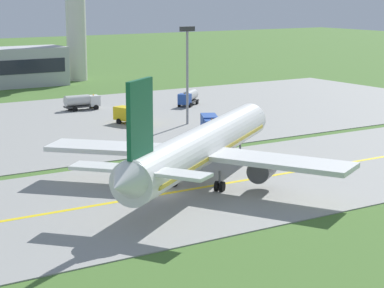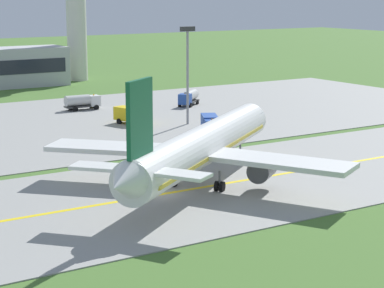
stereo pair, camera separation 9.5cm
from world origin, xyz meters
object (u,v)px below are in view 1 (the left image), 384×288
(service_truck_baggage, at_px, (132,115))
(apron_light_mast, at_px, (187,63))
(airplane_lead, at_px, (201,147))
(control_tower, at_px, (75,1))
(service_truck_catering, at_px, (188,97))
(service_truck_pushback, at_px, (82,101))
(service_truck_fuel, at_px, (210,124))

(service_truck_baggage, height_order, apron_light_mast, apron_light_mast)
(airplane_lead, relative_size, control_tower, 1.16)
(service_truck_catering, xyz_separation_m, service_truck_pushback, (-17.75, 5.64, 0.00))
(airplane_lead, distance_m, apron_light_mast, 36.43)
(service_truck_catering, height_order, apron_light_mast, apron_light_mast)
(service_truck_fuel, bearing_deg, apron_light_mast, 79.99)
(service_truck_catering, relative_size, control_tower, 0.20)
(service_truck_fuel, bearing_deg, service_truck_pushback, 101.85)
(service_truck_baggage, xyz_separation_m, service_truck_catering, (17.29, 11.15, 0.00))
(airplane_lead, relative_size, service_truck_fuel, 5.44)
(service_truck_baggage, bearing_deg, service_truck_fuel, -65.64)
(service_truck_fuel, distance_m, service_truck_pushback, 30.07)
(service_truck_fuel, height_order, service_truck_catering, service_truck_catering)
(service_truck_fuel, relative_size, apron_light_mast, 0.43)
(airplane_lead, distance_m, service_truck_fuel, 28.50)
(airplane_lead, xyz_separation_m, apron_light_mast, (18.17, 31.15, 5.19))
(service_truck_catering, xyz_separation_m, apron_light_mast, (-10.12, -15.57, 7.79))
(service_truck_catering, distance_m, control_tower, 48.57)
(airplane_lead, bearing_deg, control_tower, 73.29)
(service_truck_baggage, distance_m, control_tower, 61.54)
(airplane_lead, distance_m, control_tower, 97.57)
(control_tower, bearing_deg, service_truck_fuel, -99.03)
(service_truck_baggage, relative_size, service_truck_catering, 1.07)
(service_truck_fuel, xyz_separation_m, service_truck_catering, (11.57, 23.78, 0.00))
(service_truck_baggage, bearing_deg, service_truck_pushback, 91.55)
(service_truck_pushback, bearing_deg, control_tower, 66.79)
(control_tower, relative_size, apron_light_mast, 2.00)
(service_truck_fuel, distance_m, control_tower, 72.30)
(service_truck_baggage, xyz_separation_m, apron_light_mast, (7.17, -4.42, 7.79))
(apron_light_mast, bearing_deg, airplane_lead, -120.26)
(service_truck_baggage, distance_m, service_truck_catering, 20.58)
(airplane_lead, distance_m, service_truck_baggage, 37.32)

